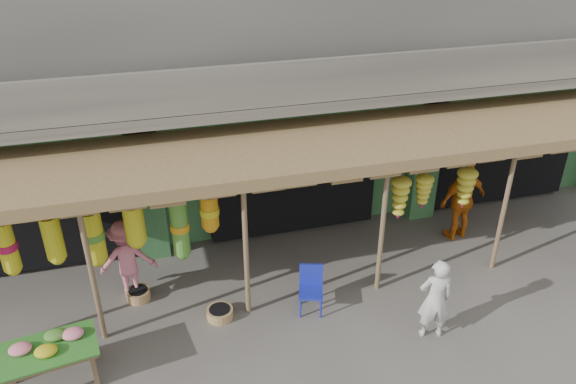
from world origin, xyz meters
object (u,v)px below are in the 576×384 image
object	(u,v)px
flower_table	(48,350)
person_front	(435,299)
person_shopper	(127,259)
blue_chair	(311,286)
person_vendor	(463,199)

from	to	relation	value
flower_table	person_front	world-z (taller)	person_front
person_front	person_shopper	world-z (taller)	person_shopper
blue_chair	person_vendor	bearing A→B (deg)	37.60
flower_table	person_front	size ratio (longest dim) A/B	1.00
blue_chair	person_front	size ratio (longest dim) A/B	0.58
person_vendor	person_shopper	xyz separation A→B (m)	(-6.89, -0.12, -0.15)
blue_chair	person_shopper	xyz separation A→B (m)	(-3.11, 1.27, 0.30)
person_vendor	blue_chair	bearing A→B (deg)	10.92
blue_chair	flower_table	bearing A→B (deg)	-154.12
blue_chair	person_front	bearing A→B (deg)	-16.75
person_front	person_vendor	bearing A→B (deg)	-116.18
blue_chair	person_vendor	world-z (taller)	person_vendor
person_vendor	person_shopper	world-z (taller)	person_vendor
person_front	flower_table	bearing A→B (deg)	6.52
person_shopper	person_front	bearing A→B (deg)	155.44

